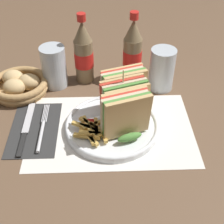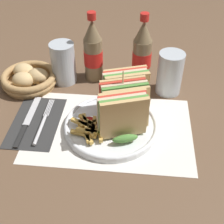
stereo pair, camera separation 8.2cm
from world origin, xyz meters
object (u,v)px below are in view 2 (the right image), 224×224
(plate_main, at_px, (111,125))
(coke_bottle_near, at_px, (93,52))
(knife, at_px, (28,121))
(glass_near, at_px, (170,73))
(coke_bottle_far, at_px, (142,53))
(fork, at_px, (42,125))
(bread_basket, at_px, (29,78))
(club_sandwich, at_px, (124,103))
(glass_far, at_px, (64,66))

(plate_main, xyz_separation_m, coke_bottle_near, (-0.08, 0.23, 0.08))
(knife, bearing_deg, glass_near, 25.59)
(plate_main, distance_m, glass_near, 0.25)
(coke_bottle_near, distance_m, glass_near, 0.24)
(coke_bottle_near, bearing_deg, coke_bottle_far, 2.50)
(fork, height_order, coke_bottle_near, coke_bottle_near)
(plate_main, relative_size, fork, 1.37)
(fork, bearing_deg, bread_basket, 115.77)
(glass_near, bearing_deg, plate_main, -130.25)
(coke_bottle_far, height_order, glass_near, coke_bottle_far)
(coke_bottle_near, xyz_separation_m, bread_basket, (-0.19, -0.06, -0.07))
(knife, bearing_deg, coke_bottle_near, 57.59)
(bread_basket, bearing_deg, club_sandwich, -27.22)
(coke_bottle_far, height_order, bread_basket, coke_bottle_far)
(knife, relative_size, coke_bottle_near, 0.93)
(fork, relative_size, coke_bottle_near, 0.83)
(coke_bottle_near, xyz_separation_m, coke_bottle_far, (0.15, 0.01, 0.00))
(coke_bottle_far, distance_m, glass_far, 0.24)
(knife, relative_size, coke_bottle_far, 0.93)
(glass_near, bearing_deg, glass_far, 175.51)
(glass_far, bearing_deg, glass_near, -4.49)
(glass_far, bearing_deg, bread_basket, -161.50)
(club_sandwich, distance_m, coke_bottle_far, 0.23)
(coke_bottle_near, height_order, bread_basket, coke_bottle_near)
(club_sandwich, height_order, bread_basket, club_sandwich)
(fork, distance_m, coke_bottle_far, 0.37)
(glass_near, bearing_deg, bread_basket, -178.73)
(fork, xyz_separation_m, glass_near, (0.34, 0.20, 0.06))
(knife, distance_m, coke_bottle_far, 0.39)
(club_sandwich, height_order, glass_far, club_sandwich)
(glass_near, xyz_separation_m, bread_basket, (-0.43, -0.01, -0.04))
(fork, xyz_separation_m, coke_bottle_far, (0.25, 0.25, 0.09))
(fork, distance_m, knife, 0.05)
(bread_basket, bearing_deg, knife, -75.22)
(club_sandwich, bearing_deg, coke_bottle_far, 79.92)
(plate_main, relative_size, coke_bottle_far, 1.13)
(coke_bottle_far, bearing_deg, coke_bottle_near, -177.50)
(club_sandwich, relative_size, coke_bottle_near, 0.93)
(knife, relative_size, glass_far, 1.58)
(plate_main, xyz_separation_m, club_sandwich, (0.03, 0.02, 0.07))
(club_sandwich, xyz_separation_m, glass_far, (-0.20, 0.19, -0.02))
(knife, xyz_separation_m, coke_bottle_near, (0.15, 0.23, 0.09))
(coke_bottle_near, relative_size, coke_bottle_far, 1.00)
(plate_main, xyz_separation_m, fork, (-0.18, -0.01, -0.00))
(plate_main, relative_size, club_sandwich, 1.22)
(club_sandwich, bearing_deg, fork, -171.83)
(fork, xyz_separation_m, knife, (-0.04, 0.02, -0.00))
(glass_far, distance_m, bread_basket, 0.11)
(bread_basket, bearing_deg, fork, -64.45)
(club_sandwich, xyz_separation_m, glass_near, (0.12, 0.17, -0.01))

